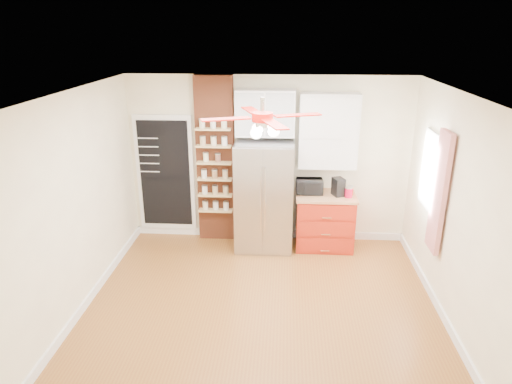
# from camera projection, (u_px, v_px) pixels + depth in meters

# --- Properties ---
(floor) EXTENTS (4.50, 4.50, 0.00)m
(floor) POSITION_uv_depth(u_px,v_px,m) (262.00, 302.00, 5.94)
(floor) COLOR brown
(floor) RESTS_ON ground
(ceiling) EXTENTS (4.50, 4.50, 0.00)m
(ceiling) POSITION_uv_depth(u_px,v_px,m) (263.00, 93.00, 5.02)
(ceiling) COLOR white
(ceiling) RESTS_ON wall_back
(wall_back) EXTENTS (4.50, 0.02, 2.70)m
(wall_back) POSITION_uv_depth(u_px,v_px,m) (269.00, 160.00, 7.35)
(wall_back) COLOR #FFF9CD
(wall_back) RESTS_ON floor
(wall_front) EXTENTS (4.50, 0.02, 2.70)m
(wall_front) POSITION_uv_depth(u_px,v_px,m) (249.00, 300.00, 3.60)
(wall_front) COLOR #FFF9CD
(wall_front) RESTS_ON floor
(wall_left) EXTENTS (0.02, 4.00, 2.70)m
(wall_left) POSITION_uv_depth(u_px,v_px,m) (80.00, 202.00, 5.62)
(wall_left) COLOR #FFF9CD
(wall_left) RESTS_ON floor
(wall_right) EXTENTS (0.02, 4.00, 2.70)m
(wall_right) POSITION_uv_depth(u_px,v_px,m) (454.00, 211.00, 5.34)
(wall_right) COLOR #FFF9CD
(wall_right) RESTS_ON floor
(chalkboard) EXTENTS (0.95, 0.05, 1.95)m
(chalkboard) POSITION_uv_depth(u_px,v_px,m) (165.00, 174.00, 7.51)
(chalkboard) COLOR white
(chalkboard) RESTS_ON wall_back
(brick_pillar) EXTENTS (0.60, 0.16, 2.70)m
(brick_pillar) POSITION_uv_depth(u_px,v_px,m) (216.00, 161.00, 7.33)
(brick_pillar) COLOR brown
(brick_pillar) RESTS_ON floor
(fridge) EXTENTS (0.90, 0.70, 1.75)m
(fridge) POSITION_uv_depth(u_px,v_px,m) (264.00, 196.00, 7.17)
(fridge) COLOR #ACACB1
(fridge) RESTS_ON floor
(upper_glass_cabinet) EXTENTS (0.90, 0.35, 0.70)m
(upper_glass_cabinet) POSITION_uv_depth(u_px,v_px,m) (265.00, 113.00, 6.92)
(upper_glass_cabinet) COLOR white
(upper_glass_cabinet) RESTS_ON wall_back
(red_cabinet) EXTENTS (0.94, 0.64, 0.90)m
(red_cabinet) POSITION_uv_depth(u_px,v_px,m) (325.00, 221.00, 7.30)
(red_cabinet) COLOR #A42211
(red_cabinet) RESTS_ON floor
(upper_shelf_unit) EXTENTS (0.90, 0.30, 1.15)m
(upper_shelf_unit) POSITION_uv_depth(u_px,v_px,m) (329.00, 131.00, 6.98)
(upper_shelf_unit) COLOR white
(upper_shelf_unit) RESTS_ON wall_back
(window) EXTENTS (0.04, 0.75, 1.05)m
(window) POSITION_uv_depth(u_px,v_px,m) (431.00, 172.00, 6.12)
(window) COLOR white
(window) RESTS_ON wall_right
(curtain) EXTENTS (0.06, 0.40, 1.55)m
(curtain) POSITION_uv_depth(u_px,v_px,m) (439.00, 193.00, 5.64)
(curtain) COLOR red
(curtain) RESTS_ON wall_right
(ceiling_fan) EXTENTS (1.40, 1.40, 0.44)m
(ceiling_fan) POSITION_uv_depth(u_px,v_px,m) (262.00, 118.00, 5.11)
(ceiling_fan) COLOR silver
(ceiling_fan) RESTS_ON ceiling
(toaster_oven) EXTENTS (0.42, 0.30, 0.23)m
(toaster_oven) POSITION_uv_depth(u_px,v_px,m) (309.00, 186.00, 7.17)
(toaster_oven) COLOR black
(toaster_oven) RESTS_ON red_cabinet
(coffee_maker) EXTENTS (0.21, 0.24, 0.28)m
(coffee_maker) POSITION_uv_depth(u_px,v_px,m) (338.00, 187.00, 7.07)
(coffee_maker) COLOR black
(coffee_maker) RESTS_ON red_cabinet
(canister_left) EXTENTS (0.14, 0.14, 0.15)m
(canister_left) POSITION_uv_depth(u_px,v_px,m) (349.00, 193.00, 7.02)
(canister_left) COLOR red
(canister_left) RESTS_ON red_cabinet
(canister_right) EXTENTS (0.11, 0.11, 0.13)m
(canister_right) POSITION_uv_depth(u_px,v_px,m) (350.00, 191.00, 7.11)
(canister_right) COLOR red
(canister_right) RESTS_ON red_cabinet
(pantry_jar_oats) EXTENTS (0.10, 0.10, 0.13)m
(pantry_jar_oats) POSITION_uv_depth(u_px,v_px,m) (206.00, 157.00, 7.20)
(pantry_jar_oats) COLOR #F0EEB7
(pantry_jar_oats) RESTS_ON brick_pillar
(pantry_jar_beans) EXTENTS (0.10, 0.10, 0.12)m
(pantry_jar_beans) POSITION_uv_depth(u_px,v_px,m) (218.00, 158.00, 7.18)
(pantry_jar_beans) COLOR brown
(pantry_jar_beans) RESTS_ON brick_pillar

